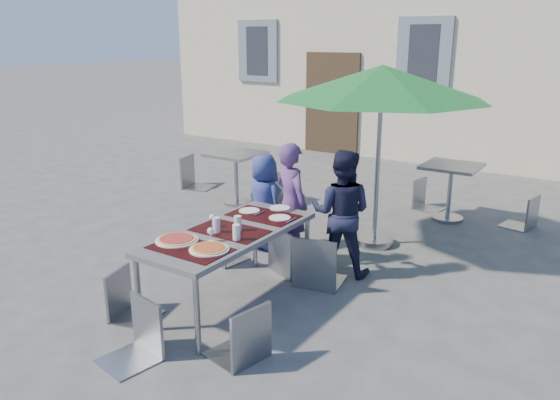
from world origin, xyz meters
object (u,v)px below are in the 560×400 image
Objects in this scene: child_1 at (291,204)px; bg_chair_l_1 at (426,177)px; child_2 at (341,213)px; cafe_table_1 at (451,181)px; chair_0 at (219,218)px; bg_chair_r_1 at (528,192)px; chair_2 at (318,230)px; pizza_near_left at (177,240)px; chair_3 at (125,267)px; dining_table at (230,236)px; chair_4 at (243,299)px; child_0 at (264,202)px; chair_1 at (288,223)px; pizza_near_right at (209,249)px; cafe_table_0 at (236,167)px; bg_chair_l_0 at (192,152)px; chair_5 at (134,297)px; bg_chair_r_0 at (274,168)px; patio_umbrella at (382,84)px.

bg_chair_l_1 is (0.58, 2.88, -0.21)m from child_1.
child_2 reaches higher than cafe_table_1.
bg_chair_r_1 is at bearing 49.69° from chair_0.
chair_2 is (0.58, -0.40, -0.08)m from child_1.
chair_3 is at bearing -147.26° from pizza_near_left.
dining_table is 1.34× the size of child_2.
child_0 is at bearing 121.10° from chair_4.
chair_3 is (-1.18, -1.98, -0.19)m from child_2.
cafe_table_1 is at bearing 72.03° from chair_1.
chair_4 reaches higher than pizza_near_right.
bg_chair_l_1 is at bearing 28.44° from cafe_table_0.
cafe_table_0 is 0.78× the size of bg_chair_l_0.
chair_1 reaches higher than cafe_table_1.
bg_chair_l_1 is (2.54, 1.38, -0.08)m from cafe_table_0.
dining_table is 0.52m from pizza_near_right.
pizza_near_right is at bearing -94.43° from bg_chair_l_1.
pizza_near_right is 0.40× the size of chair_3.
chair_5 is 5.29m from bg_chair_l_0.
pizza_near_right is at bearing -1.12° from pizza_near_left.
child_2 is at bearing -171.18° from child_0.
pizza_near_right is at bearing -86.30° from chair_1.
chair_5 is at bearing -111.58° from bg_chair_r_1.
child_2 is at bearing 86.16° from chair_2.
chair_4 is at bearing 0.78° from chair_3.
chair_2 is at bearing -30.91° from bg_chair_l_0.
bg_chair_r_0 is (-1.70, 2.23, -0.06)m from chair_1.
bg_chair_r_0 is (-2.32, 3.86, -0.01)m from chair_4.
cafe_table_1 is (0.82, 4.21, -0.20)m from pizza_near_right.
child_0 is (-0.36, 1.87, -0.18)m from pizza_near_left.
patio_umbrella reaches higher than chair_3.
chair_2 is (0.44, -0.12, 0.04)m from chair_1.
bg_chair_l_1 is at bearing 82.74° from dining_table.
chair_3 is at bearing -179.22° from chair_4.
dining_table is 0.73× the size of patio_umbrella.
child_2 is 0.45m from chair_2.
pizza_near_right is 0.74m from chair_5.
child_0 is 2.90m from bg_chair_l_1.
chair_1 is (0.14, -0.28, -0.12)m from child_1.
cafe_table_0 is (-1.28, 1.97, 0.04)m from chair_0.
chair_3 is (-0.71, -1.65, -0.08)m from chair_1.
child_0 is 2.61m from chair_5.
child_0 reaches higher than cafe_table_0.
chair_0 reaches higher than bg_chair_r_0.
chair_0 is 2.35m from cafe_table_0.
child_2 is 2.31m from chair_3.
dining_table is at bearing -104.86° from cafe_table_1.
chair_1 is 0.39× the size of patio_umbrella.
child_2 is 1.33× the size of bg_chair_l_0.
pizza_near_right is 0.43× the size of cafe_table_1.
child_2 reaches higher than pizza_near_right.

